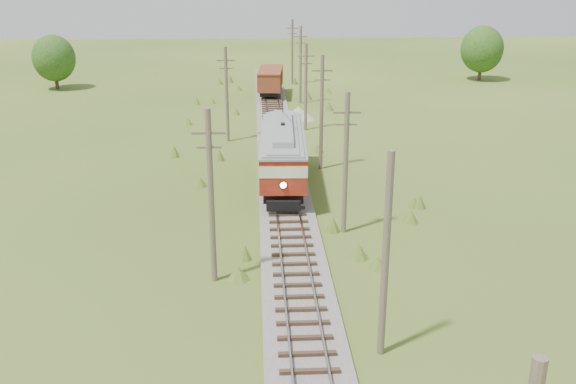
{
  "coord_description": "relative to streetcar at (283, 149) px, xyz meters",
  "views": [
    {
      "loc": [
        -1.97,
        -17.83,
        15.28
      ],
      "look_at": [
        0.0,
        19.8,
        2.01
      ],
      "focal_mm": 40.0,
      "sensor_mm": 36.0,
      "label": 1
    }
  ],
  "objects": [
    {
      "name": "utility_pole_l_b",
      "position": [
        -4.5,
        13.12,
        1.62
      ],
      "size": [
        1.6,
        0.3,
        8.6
      ],
      "color": "brown",
      "rests_on": "ground"
    },
    {
      "name": "railbed_main",
      "position": [
        0.0,
        7.12,
        -2.61
      ],
      "size": [
        3.6,
        96.0,
        0.57
      ],
      "color": "#605B54",
      "rests_on": "ground"
    },
    {
      "name": "gravel_pile",
      "position": [
        2.77,
        22.19,
        -2.23
      ],
      "size": [
        3.32,
        3.52,
        1.21
      ],
      "color": "gray",
      "rests_on": "ground"
    },
    {
      "name": "utility_pole_r_5",
      "position": [
        3.4,
        30.12,
        1.78
      ],
      "size": [
        1.6,
        0.3,
        8.9
      ],
      "color": "brown",
      "rests_on": "ground"
    },
    {
      "name": "tree_mid_a",
      "position": [
        -28.0,
        41.12,
        1.22
      ],
      "size": [
        5.46,
        5.46,
        7.03
      ],
      "color": "#38281C",
      "rests_on": "ground"
    },
    {
      "name": "gondola",
      "position": [
        0.0,
        34.48,
        -0.71
      ],
      "size": [
        3.44,
        8.73,
        2.84
      ],
      "rotation": [
        0.0,
        0.0,
        -0.08
      ],
      "color": "black",
      "rests_on": "ground"
    },
    {
      "name": "utility_pole_r_2",
      "position": [
        3.3,
        -8.88,
        1.62
      ],
      "size": [
        1.6,
        0.3,
        8.6
      ],
      "color": "brown",
      "rests_on": "ground"
    },
    {
      "name": "streetcar",
      "position": [
        0.0,
        0.0,
        0.0
      ],
      "size": [
        3.65,
        13.47,
        6.12
      ],
      "rotation": [
        0.0,
        0.0,
        -0.04
      ],
      "color": "black",
      "rests_on": "ground"
    },
    {
      "name": "utility_pole_r_4",
      "position": [
        3.0,
        17.12,
        1.52
      ],
      "size": [
        1.6,
        0.3,
        8.4
      ],
      "color": "brown",
      "rests_on": "ground"
    },
    {
      "name": "tree_mid_b",
      "position": [
        30.0,
        45.12,
        1.53
      ],
      "size": [
        5.88,
        5.88,
        7.57
      ],
      "color": "#38281C",
      "rests_on": "ground"
    },
    {
      "name": "utility_pole_r_3",
      "position": [
        3.2,
        4.12,
        1.83
      ],
      "size": [
        1.6,
        0.3,
        9.0
      ],
      "color": "brown",
      "rests_on": "ground"
    },
    {
      "name": "utility_pole_r_1",
      "position": [
        3.1,
        -21.88,
        1.6
      ],
      "size": [
        0.3,
        0.3,
        8.8
      ],
      "color": "brown",
      "rests_on": "ground"
    },
    {
      "name": "utility_pole_l_a",
      "position": [
        -4.2,
        -14.88,
        1.83
      ],
      "size": [
        1.6,
        0.3,
        9.0
      ],
      "color": "brown",
      "rests_on": "ground"
    },
    {
      "name": "utility_pole_r_6",
      "position": [
        3.2,
        43.12,
        1.68
      ],
      "size": [
        1.6,
        0.3,
        8.7
      ],
      "color": "brown",
      "rests_on": "ground"
    }
  ]
}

